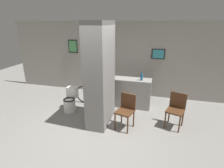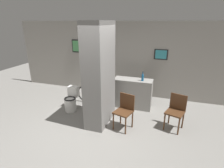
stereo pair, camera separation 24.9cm
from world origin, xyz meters
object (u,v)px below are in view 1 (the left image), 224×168
object	(u,v)px
toilet	(70,102)
bottle_tall	(142,77)
chair_by_doorway	(176,108)
bicycle	(99,96)
chair_near_pillar	(126,109)

from	to	relation	value
toilet	bottle_tall	distance (m)	2.26
chair_by_doorway	bicycle	world-z (taller)	chair_by_doorway
toilet	chair_by_doorway	bearing A→B (deg)	-1.12
chair_by_doorway	bottle_tall	bearing A→B (deg)	159.94
toilet	chair_near_pillar	size ratio (longest dim) A/B	0.80
chair_near_pillar	bottle_tall	xyz separation A→B (m)	(0.25, 1.14, 0.52)
chair_near_pillar	bicycle	xyz separation A→B (m)	(-1.06, 1.04, -0.18)
toilet	bicycle	world-z (taller)	toilet
bottle_tall	toilet	bearing A→B (deg)	-160.40
chair_near_pillar	chair_by_doorway	distance (m)	1.27
chair_near_pillar	bottle_tall	bearing A→B (deg)	93.89
toilet	chair_by_doorway	distance (m)	2.99
chair_near_pillar	bottle_tall	world-z (taller)	bottle_tall
chair_by_doorway	bottle_tall	size ratio (longest dim) A/B	3.01
toilet	bicycle	size ratio (longest dim) A/B	0.44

